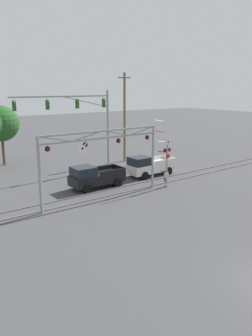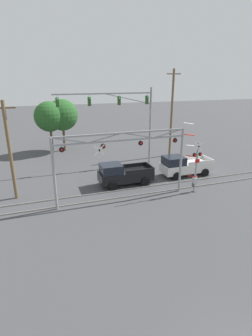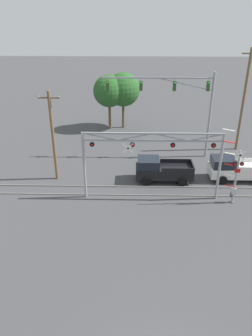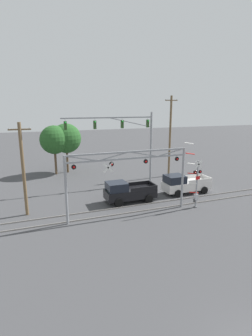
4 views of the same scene
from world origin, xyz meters
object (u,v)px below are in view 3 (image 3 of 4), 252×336
crossing_gantry (152,152)px  utility_pole_left (53,136)px  background_tree_far_left_verge (123,90)px  crossing_signal_mast (235,177)px  traffic_signal_span (184,99)px  utility_pole_right (244,100)px  pickup_truck_lead (161,170)px  pickup_truck_following (235,169)px  background_tree_beyond_span (109,91)px

crossing_gantry → utility_pole_left: size_ratio=1.35×
background_tree_far_left_verge → crossing_signal_mast: bearing=-62.9°
traffic_signal_span → utility_pole_right: size_ratio=1.01×
traffic_signal_span → utility_pole_right: 6.86m
pickup_truck_lead → pickup_truck_following: size_ratio=0.96×
pickup_truck_lead → utility_pole_right: utility_pole_right is taller
utility_pole_right → background_tree_beyond_span: utility_pole_right is taller
crossing_gantry → background_tree_beyond_span: 17.54m
utility_pole_left → crossing_signal_mast: bearing=-14.2°
crossing_signal_mast → utility_pole_left: 15.54m
pickup_truck_following → utility_pole_right: size_ratio=0.50×
utility_pole_right → crossing_gantry: bearing=-133.4°
traffic_signal_span → pickup_truck_lead: traffic_signal_span is taller
pickup_truck_lead → utility_pole_left: 10.04m
utility_pole_right → background_tree_far_left_verge: utility_pole_right is taller
crossing_gantry → background_tree_beyond_span: bearing=104.9°
crossing_signal_mast → pickup_truck_following: bearing=71.2°
traffic_signal_span → background_tree_beyond_span: 11.66m
utility_pole_left → utility_pole_right: utility_pole_right is taller
crossing_signal_mast → background_tree_beyond_span: (-10.99, 17.53, 2.56)m
crossing_gantry → utility_pole_right: (10.00, 10.56, 1.34)m
crossing_signal_mast → pickup_truck_lead: (-5.43, 3.68, -1.28)m
pickup_truck_following → pickup_truck_lead: bearing=-177.2°
crossing_gantry → background_tree_beyond_span: background_tree_beyond_span is taller
utility_pole_right → background_tree_beyond_span: size_ratio=1.56×
crossing_signal_mast → pickup_truck_following: (1.37, 4.02, -1.28)m
pickup_truck_lead → pickup_truck_following: same height
pickup_truck_lead → utility_pole_left: utility_pole_left is taller
crossing_gantry → traffic_signal_span: 9.41m
utility_pole_right → background_tree_beyond_span: bearing=156.3°
background_tree_far_left_verge → background_tree_beyond_span: bearing=-161.3°
pickup_truck_following → utility_pole_left: bearing=-179.2°
traffic_signal_span → pickup_truck_lead: bearing=-113.9°
utility_pole_left → utility_pole_right: bearing=21.8°
crossing_gantry → traffic_signal_span: bearing=67.8°
crossing_signal_mast → pickup_truck_lead: bearing=145.9°
crossing_signal_mast → utility_pole_right: size_ratio=0.59×
background_tree_beyond_span → pickup_truck_following: bearing=-47.6°
pickup_truck_lead → background_tree_beyond_span: 15.41m
crossing_signal_mast → pickup_truck_following: size_ratio=1.19×
traffic_signal_span → background_tree_beyond_span: bearing=133.5°
pickup_truck_following → background_tree_far_left_verge: (-10.65, 14.10, 3.90)m
traffic_signal_span → background_tree_beyond_span: traffic_signal_span is taller
crossing_gantry → pickup_truck_lead: bearing=71.1°
pickup_truck_lead → crossing_signal_mast: bearing=-34.1°
utility_pole_left → utility_pole_right: 19.93m
crossing_signal_mast → pickup_truck_following: 4.43m
traffic_signal_span → background_tree_beyond_span: (-7.98, 8.41, -1.24)m
pickup_truck_lead → background_tree_far_left_verge: background_tree_far_left_verge is taller
crossing_gantry → utility_pole_left: bearing=159.4°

